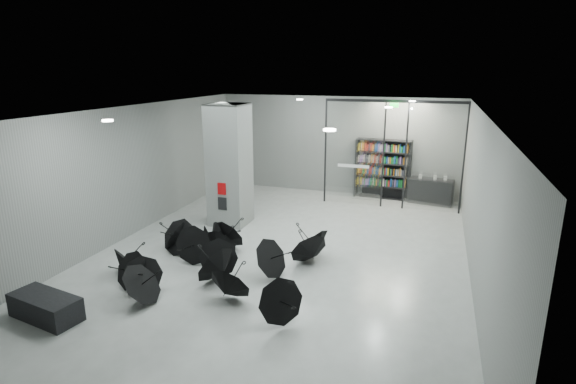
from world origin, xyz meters
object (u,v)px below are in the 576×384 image
(shop_counter, at_px, (431,191))
(bench, at_px, (46,307))
(bookshelf, at_px, (383,169))
(umbrella_cluster, at_px, (216,261))
(column, at_px, (229,165))

(shop_counter, bearing_deg, bench, -114.00)
(bookshelf, distance_m, umbrella_cluster, 9.02)
(column, xyz_separation_m, shop_counter, (6.38, 4.51, -1.51))
(column, xyz_separation_m, bench, (-1.08, -6.78, -1.75))
(column, height_order, shop_counter, column)
(shop_counter, bearing_deg, column, -135.30)
(column, relative_size, shop_counter, 2.47)
(bench, bearing_deg, column, 90.70)
(column, height_order, bench, column)
(column, distance_m, shop_counter, 7.96)
(bench, distance_m, shop_counter, 13.53)
(bench, bearing_deg, umbrella_cluster, 62.46)
(bench, xyz_separation_m, shop_counter, (7.46, 11.29, 0.23))
(bench, height_order, shop_counter, shop_counter)
(bench, relative_size, bookshelf, 0.67)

